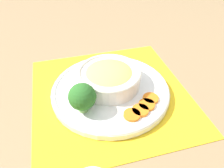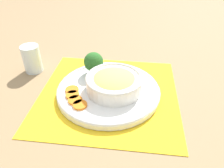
# 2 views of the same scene
# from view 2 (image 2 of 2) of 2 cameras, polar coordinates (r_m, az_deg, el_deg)

# --- Properties ---
(ground_plane) EXTENTS (4.00, 4.00, 0.00)m
(ground_plane) POSITION_cam_2_polar(r_m,az_deg,el_deg) (0.70, -0.93, -2.57)
(ground_plane) COLOR #8C704C
(placemat) EXTENTS (0.44, 0.45, 0.00)m
(placemat) POSITION_cam_2_polar(r_m,az_deg,el_deg) (0.70, -0.93, -2.44)
(placemat) COLOR yellow
(placemat) RESTS_ON ground_plane
(plate) EXTENTS (0.32, 0.32, 0.02)m
(plate) POSITION_cam_2_polar(r_m,az_deg,el_deg) (0.69, -0.94, -1.58)
(plate) COLOR white
(plate) RESTS_ON placemat
(bowl) EXTENTS (0.17, 0.17, 0.06)m
(bowl) POSITION_cam_2_polar(r_m,az_deg,el_deg) (0.67, 0.56, 0.57)
(bowl) COLOR silver
(bowl) RESTS_ON plate
(broccoli_floret) EXTENTS (0.07, 0.07, 0.08)m
(broccoli_floret) POSITION_cam_2_polar(r_m,az_deg,el_deg) (0.74, -4.86, 5.71)
(broccoli_floret) COLOR #759E51
(broccoli_floret) RESTS_ON plate
(carrot_slice_near) EXTENTS (0.04, 0.04, 0.01)m
(carrot_slice_near) POSITION_cam_2_polar(r_m,az_deg,el_deg) (0.69, -10.41, -1.54)
(carrot_slice_near) COLOR orange
(carrot_slice_near) RESTS_ON plate
(carrot_slice_middle) EXTENTS (0.04, 0.04, 0.01)m
(carrot_slice_middle) POSITION_cam_2_polar(r_m,az_deg,el_deg) (0.67, -10.28, -2.88)
(carrot_slice_middle) COLOR orange
(carrot_slice_middle) RESTS_ON plate
(carrot_slice_far) EXTENTS (0.04, 0.04, 0.01)m
(carrot_slice_far) POSITION_cam_2_polar(r_m,az_deg,el_deg) (0.65, -9.60, -4.21)
(carrot_slice_far) COLOR orange
(carrot_slice_far) RESTS_ON plate
(carrot_slice_extra) EXTENTS (0.04, 0.04, 0.01)m
(carrot_slice_extra) POSITION_cam_2_polar(r_m,az_deg,el_deg) (0.63, -8.36, -5.43)
(carrot_slice_extra) COLOR orange
(carrot_slice_extra) RESTS_ON plate
(water_glass) EXTENTS (0.06, 0.06, 0.10)m
(water_glass) POSITION_cam_2_polar(r_m,az_deg,el_deg) (0.84, -20.12, 5.87)
(water_glass) COLOR silver
(water_glass) RESTS_ON ground_plane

